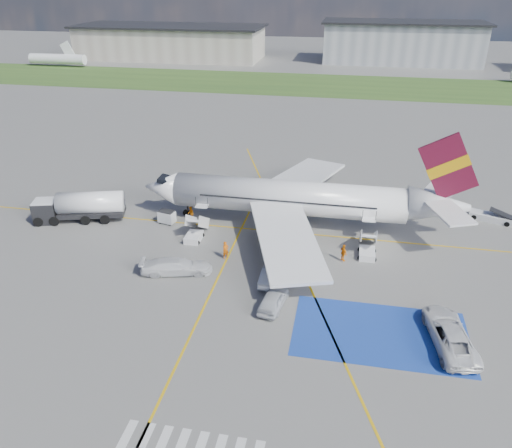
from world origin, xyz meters
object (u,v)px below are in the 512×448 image
object	(u,v)px
fuel_tanker	(80,209)
van_white_b	(176,264)
airliner	(301,198)
van_white_a	(450,331)
car_silver_b	(272,274)
belt_loader	(492,218)
gpu_cart	(167,217)
car_silver_a	(273,299)

from	to	relation	value
fuel_tanker	van_white_b	xyz separation A→B (m)	(14.78, -8.95, -0.46)
airliner	van_white_a	bearing A→B (deg)	-52.84
car_silver_b	van_white_b	size ratio (longest dim) A/B	0.93
belt_loader	van_white_a	world-z (taller)	van_white_a
gpu_cart	fuel_tanker	bearing A→B (deg)	-160.33
gpu_cart	car_silver_a	size ratio (longest dim) A/B	0.46
van_white_a	van_white_b	bearing A→B (deg)	-22.02
car_silver_a	van_white_b	size ratio (longest dim) A/B	0.89
van_white_a	belt_loader	bearing A→B (deg)	-118.08
car_silver_a	van_white_a	world-z (taller)	van_white_a
car_silver_b	van_white_a	bearing A→B (deg)	161.61
belt_loader	van_white_a	xyz separation A→B (m)	(-8.21, -23.57, 0.73)
car_silver_b	van_white_b	xyz separation A→B (m)	(-9.30, -0.40, 0.22)
fuel_tanker	van_white_b	bearing A→B (deg)	-46.83
gpu_cart	belt_loader	xyz separation A→B (m)	(37.22, 7.78, -0.32)
van_white_b	airliner	bearing A→B (deg)	-54.30
fuel_tanker	belt_loader	distance (m)	48.21
fuel_tanker	car_silver_b	bearing A→B (deg)	-35.18
airliner	van_white_b	size ratio (longest dim) A/B	7.17
fuel_tanker	gpu_cart	bearing A→B (deg)	-9.16
car_silver_a	van_white_b	world-z (taller)	van_white_b
van_white_b	car_silver_a	bearing A→B (deg)	-123.58
gpu_cart	belt_loader	world-z (taller)	gpu_cart
car_silver_b	airliner	bearing A→B (deg)	-92.85
fuel_tanker	belt_loader	xyz separation A→B (m)	(47.36, 8.93, -1.08)
airliner	fuel_tanker	bearing A→B (deg)	-172.26
car_silver_b	belt_loader	bearing A→B (deg)	-139.50
car_silver_b	van_white_a	xyz separation A→B (m)	(15.07, -6.09, 0.33)
airliner	van_white_b	distance (m)	16.53
belt_loader	fuel_tanker	bearing A→B (deg)	-149.86
belt_loader	van_white_b	size ratio (longest dim) A/B	1.03
airliner	gpu_cart	xyz separation A→B (m)	(-15.30, -2.31, -2.69)
airliner	fuel_tanker	xyz separation A→B (m)	(-25.44, -3.46, -1.93)
gpu_cart	car_silver_a	distance (m)	20.15
gpu_cart	car_silver_b	xyz separation A→B (m)	(13.94, -9.70, 0.08)
airliner	belt_loader	distance (m)	22.79
fuel_tanker	belt_loader	size ratio (longest dim) A/B	1.98
van_white_a	airliner	bearing A→B (deg)	-61.73
fuel_tanker	belt_loader	bearing A→B (deg)	-4.94
fuel_tanker	car_silver_a	bearing A→B (deg)	-42.52
gpu_cart	belt_loader	size ratio (longest dim) A/B	0.39
fuel_tanker	car_silver_b	world-z (taller)	fuel_tanker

